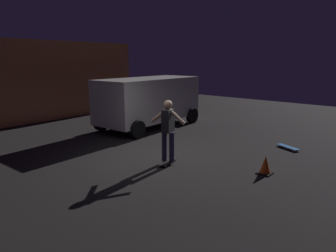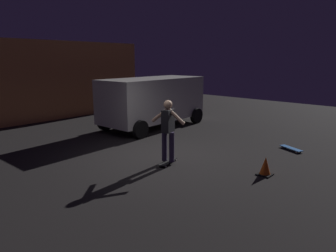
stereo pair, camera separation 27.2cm
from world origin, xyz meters
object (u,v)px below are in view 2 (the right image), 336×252
(skateboard_spare, at_px, (291,148))
(skater, at_px, (168,126))
(traffic_cone, at_px, (265,167))
(parked_van, at_px, (153,99))
(skateboard_ridden, at_px, (168,162))

(skateboard_spare, distance_m, skater, 4.18)
(skater, height_order, traffic_cone, skater)
(skateboard_spare, bearing_deg, parked_van, 95.62)
(skateboard_ridden, height_order, traffic_cone, traffic_cone)
(skateboard_ridden, xyz_separation_m, skateboard_spare, (3.55, -1.97, 0.00))
(skater, distance_m, traffic_cone, 2.65)
(parked_van, xyz_separation_m, traffic_cone, (-1.98, -5.93, -0.95))
(skateboard_ridden, relative_size, traffic_cone, 1.75)
(skater, bearing_deg, parked_van, 50.44)
(skater, bearing_deg, traffic_cone, -66.03)
(parked_van, bearing_deg, traffic_cone, -108.43)
(parked_van, bearing_deg, skater, -129.56)
(parked_van, relative_size, skateboard_ridden, 5.83)
(traffic_cone, bearing_deg, parked_van, 71.57)
(skater, relative_size, traffic_cone, 3.63)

